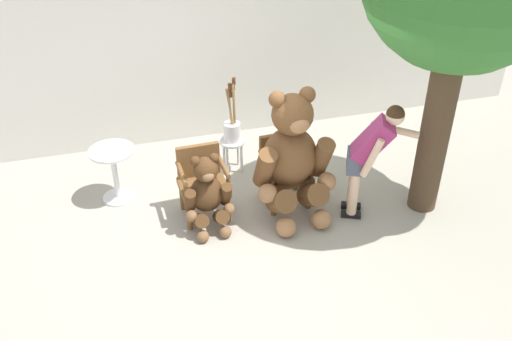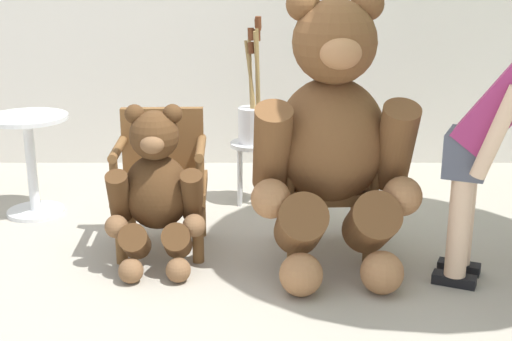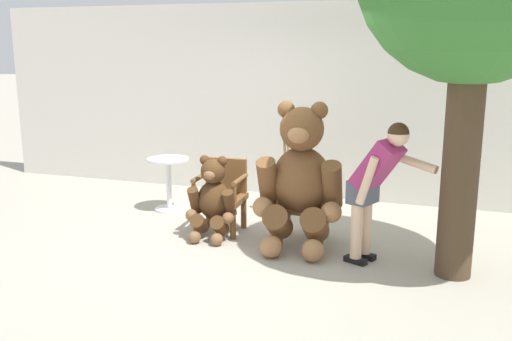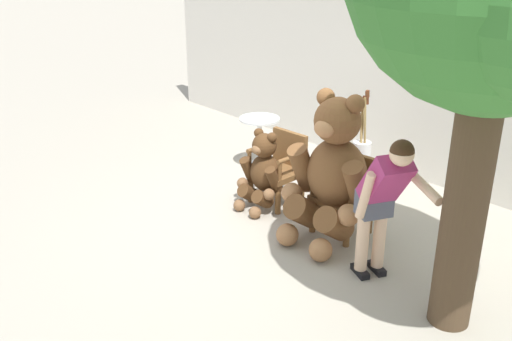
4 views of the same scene
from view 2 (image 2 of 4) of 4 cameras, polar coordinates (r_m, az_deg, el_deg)
ground_plane at (r=4.19m, az=-0.98°, el=-8.38°), size 60.00×60.00×0.00m
back_wall at (r=6.19m, az=-0.65°, el=13.36°), size 10.00×0.16×2.80m
wooden_chair_left at (r=4.48m, az=-7.50°, el=-0.45°), size 0.58×0.54×0.86m
wooden_chair_right at (r=4.46m, az=5.64°, el=-0.45°), size 0.59×0.55×0.86m
teddy_bear_large at (r=4.12m, az=6.24°, el=2.81°), size 0.97×0.94×1.62m
teddy_bear_small at (r=4.20m, az=-7.96°, el=-1.48°), size 0.58×0.55×0.97m
person_visitor at (r=4.01m, az=18.73°, el=3.11°), size 0.89×0.50×1.49m
white_stool at (r=5.27m, az=-0.17°, el=1.16°), size 0.34×0.34×0.46m
brush_bucket at (r=5.19m, az=-0.15°, el=4.52°), size 0.22×0.22×0.91m
round_side_table at (r=5.24m, az=-17.56°, el=1.30°), size 0.56×0.56×0.72m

